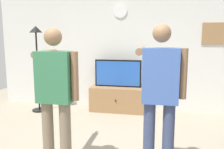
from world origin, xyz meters
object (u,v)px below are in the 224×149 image
Objects in this scene: wall_clock at (120,11)px; person_standing_nearer_couch at (160,91)px; framed_picture at (221,34)px; television at (118,73)px; tv_stand at (118,99)px; floor_lamp at (37,51)px; person_standing_nearer_lamp at (56,91)px.

person_standing_nearer_couch is at bearing -70.47° from wall_clock.
wall_clock is at bearing -179.87° from framed_picture.
person_standing_nearer_couch reaches higher than television.
person_standing_nearer_couch is (-1.23, -2.59, -0.69)m from framed_picture.
framed_picture is (2.14, 0.00, -0.51)m from wall_clock.
television is at bearing 90.00° from tv_stand.
framed_picture reaches higher than television.
television is at bearing 12.78° from floor_lamp.
television is 2.52m from person_standing_nearer_couch.
person_standing_nearer_lamp is (-0.32, -2.76, -1.22)m from wall_clock.
framed_picture reaches higher than person_standing_nearer_couch.
framed_picture is 3.94m from floor_lamp.
television is 1.84m from floor_lamp.
floor_lamp is at bearing -159.79° from wall_clock.
person_standing_nearer_lamp reaches higher than television.
person_standing_nearer_lamp is 1.25m from person_standing_nearer_couch.
tv_stand is at bearing 82.52° from person_standing_nearer_lamp.
wall_clock is 0.16× the size of floor_lamp.
tv_stand is 2.59m from person_standing_nearer_lamp.
wall_clock is 0.17× the size of person_standing_nearer_couch.
tv_stand is 1.97m from wall_clock.
television is (0.00, 0.05, 0.57)m from tv_stand.
framed_picture is at bearing 64.60° from person_standing_nearer_couch.
wall_clock is at bearing 90.00° from tv_stand.
floor_lamp is (-1.73, -0.39, 0.50)m from television.
person_standing_nearer_lamp is at bearing -131.79° from framed_picture.
wall_clock is at bearing 83.30° from person_standing_nearer_lamp.
person_standing_nearer_lamp is at bearing -172.01° from person_standing_nearer_couch.
tv_stand is at bearing -90.00° from wall_clock.
tv_stand is 2.58m from person_standing_nearer_couch.
wall_clock reaches higher than television.
floor_lamp is 3.30m from person_standing_nearer_couch.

